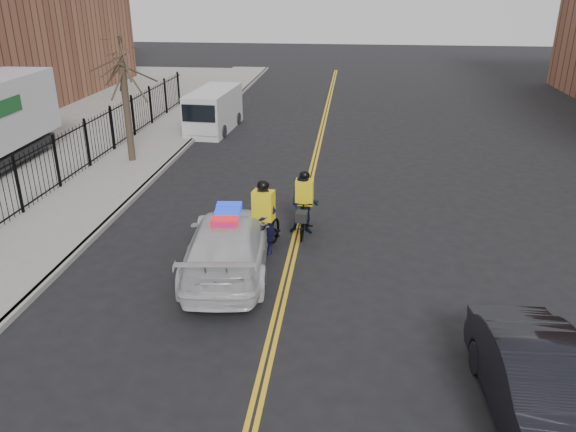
{
  "coord_description": "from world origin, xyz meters",
  "views": [
    {
      "loc": [
        1.48,
        -11.8,
        7.08
      ],
      "look_at": [
        -0.08,
        1.92,
        1.3
      ],
      "focal_mm": 35.0,
      "sensor_mm": 36.0,
      "label": 1
    }
  ],
  "objects_px": {
    "dark_sedan": "(541,389)",
    "cyclist_far": "(304,209)",
    "cyclist_near": "(264,228)",
    "police_cruiser": "(228,243)",
    "cargo_van": "(213,111)"
  },
  "relations": [
    {
      "from": "dark_sedan",
      "to": "cyclist_far",
      "type": "height_order",
      "value": "cyclist_far"
    },
    {
      "from": "cyclist_near",
      "to": "cyclist_far",
      "type": "relative_size",
      "value": 1.16
    },
    {
      "from": "police_cruiser",
      "to": "dark_sedan",
      "type": "relative_size",
      "value": 1.22
    },
    {
      "from": "cyclist_near",
      "to": "cyclist_far",
      "type": "xyz_separation_m",
      "value": [
        1.0,
        1.49,
        0.03
      ]
    },
    {
      "from": "dark_sedan",
      "to": "cargo_van",
      "type": "height_order",
      "value": "cargo_van"
    },
    {
      "from": "cargo_van",
      "to": "cyclist_far",
      "type": "height_order",
      "value": "cargo_van"
    },
    {
      "from": "cyclist_near",
      "to": "police_cruiser",
      "type": "bearing_deg",
      "value": -115.07
    },
    {
      "from": "cyclist_near",
      "to": "dark_sedan",
      "type": "bearing_deg",
      "value": -36.87
    },
    {
      "from": "police_cruiser",
      "to": "cargo_van",
      "type": "distance_m",
      "value": 15.26
    },
    {
      "from": "cyclist_far",
      "to": "dark_sedan",
      "type": "bearing_deg",
      "value": -56.68
    },
    {
      "from": "dark_sedan",
      "to": "cyclist_far",
      "type": "xyz_separation_m",
      "value": [
        -4.66,
        7.52,
        0.06
      ]
    },
    {
      "from": "police_cruiser",
      "to": "cyclist_near",
      "type": "height_order",
      "value": "cyclist_near"
    },
    {
      "from": "cargo_van",
      "to": "cyclist_far",
      "type": "distance_m",
      "value": 13.43
    },
    {
      "from": "dark_sedan",
      "to": "cargo_van",
      "type": "distance_m",
      "value": 22.24
    },
    {
      "from": "police_cruiser",
      "to": "cyclist_far",
      "type": "xyz_separation_m",
      "value": [
        1.77,
        2.59,
        0.02
      ]
    }
  ]
}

